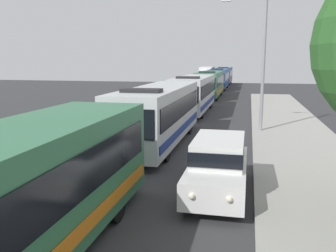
% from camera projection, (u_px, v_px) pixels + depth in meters
% --- Properties ---
extents(bus_lead, '(2.58, 10.58, 3.21)m').
position_uv_depth(bus_lead, '(11.00, 199.00, 7.35)').
color(bus_lead, '#33724C').
rests_on(bus_lead, ground_plane).
extents(bus_second_in_line, '(2.58, 10.89, 3.21)m').
position_uv_depth(bus_second_in_line, '(159.00, 113.00, 19.36)').
color(bus_second_in_line, silver).
rests_on(bus_second_in_line, ground_plane).
extents(bus_middle, '(2.58, 10.94, 3.21)m').
position_uv_depth(bus_middle, '(194.00, 93.00, 31.30)').
color(bus_middle, silver).
rests_on(bus_middle, ground_plane).
extents(bus_fourth_in_line, '(2.58, 11.12, 3.21)m').
position_uv_depth(bus_fourth_in_line, '(210.00, 83.00, 43.84)').
color(bus_fourth_in_line, '#33724C').
rests_on(bus_fourth_in_line, ground_plane).
extents(bus_rear, '(2.58, 10.77, 3.21)m').
position_uv_depth(bus_rear, '(219.00, 78.00, 56.23)').
color(bus_rear, '#284C8C').
rests_on(bus_rear, ground_plane).
extents(bus_tail_end, '(2.58, 11.14, 3.21)m').
position_uv_depth(bus_tail_end, '(224.00, 75.00, 68.15)').
color(bus_tail_end, '#284C8C').
rests_on(bus_tail_end, ground_plane).
extents(white_suv, '(1.86, 5.02, 1.90)m').
position_uv_depth(white_suv, '(218.00, 164.00, 12.19)').
color(white_suv, white).
rests_on(white_suv, ground_plane).
extents(box_truck_oncoming, '(2.35, 8.22, 3.15)m').
position_uv_depth(box_truck_oncoming, '(207.00, 75.00, 68.90)').
color(box_truck_oncoming, '#B7B7BC').
rests_on(box_truck_oncoming, ground_plane).
extents(streetlamp_mid, '(5.20, 0.28, 8.09)m').
position_uv_depth(streetlamp_mid, '(264.00, 49.00, 21.78)').
color(streetlamp_mid, gray).
rests_on(streetlamp_mid, sidewalk).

